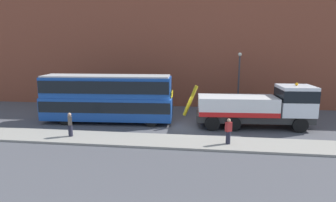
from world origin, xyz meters
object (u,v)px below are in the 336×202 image
at_px(pedestrian_onlooker, 70,125).
at_px(street_lamp, 239,77).
at_px(recovery_tow_truck, 260,106).
at_px(double_decker_bus, 107,97).
at_px(pedestrian_bystander, 228,132).

relative_size(pedestrian_onlooker, street_lamp, 0.29).
height_order(recovery_tow_truck, street_lamp, street_lamp).
height_order(double_decker_bus, pedestrian_onlooker, double_decker_bus).
bearing_deg(pedestrian_onlooker, recovery_tow_truck, -12.01).
height_order(recovery_tow_truck, pedestrian_onlooker, recovery_tow_truck).
relative_size(double_decker_bus, pedestrian_onlooker, 6.52).
xyz_separation_m(recovery_tow_truck, pedestrian_bystander, (-2.74, -4.70, -0.77)).
distance_m(recovery_tow_truck, street_lamp, 6.12).
xyz_separation_m(pedestrian_bystander, street_lamp, (1.66, 10.48, 2.49)).
bearing_deg(double_decker_bus, pedestrian_bystander, -28.94).
xyz_separation_m(recovery_tow_truck, double_decker_bus, (-12.54, -0.03, 0.47)).
height_order(double_decker_bus, pedestrian_bystander, double_decker_bus).
bearing_deg(pedestrian_bystander, street_lamp, -43.98).
bearing_deg(recovery_tow_truck, street_lamp, 97.16).
bearing_deg(pedestrian_bystander, recovery_tow_truck, -65.20).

